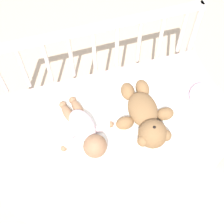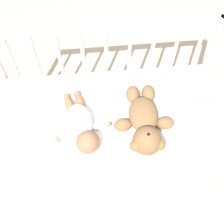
{
  "view_description": "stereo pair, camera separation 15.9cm",
  "coord_description": "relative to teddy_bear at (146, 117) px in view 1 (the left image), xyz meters",
  "views": [
    {
      "loc": [
        -0.23,
        -0.78,
        1.93
      ],
      "look_at": [
        0.0,
        -0.01,
        0.55
      ],
      "focal_mm": 50.0,
      "sensor_mm": 36.0,
      "label": 1
    },
    {
      "loc": [
        -0.07,
        -0.81,
        1.93
      ],
      "look_at": [
        0.0,
        -0.01,
        0.55
      ],
      "focal_mm": 50.0,
      "sensor_mm": 36.0,
      "label": 2
    }
  ],
  "objects": [
    {
      "name": "baby",
      "position": [
        -0.31,
        0.02,
        -0.01
      ],
      "size": [
        0.32,
        0.39,
        0.12
      ],
      "color": "white",
      "rests_on": "crib_mattress"
    },
    {
      "name": "ground_plane",
      "position": [
        -0.16,
        0.09,
        -0.55
      ],
      "size": [
        12.0,
        12.0,
        0.0
      ],
      "primitive_type": "plane",
      "color": "#C6B293"
    },
    {
      "name": "blanket",
      "position": [
        -0.15,
        0.06,
        -0.05
      ],
      "size": [
        0.84,
        0.51,
        0.01
      ],
      "color": "white",
      "rests_on": "crib_mattress"
    },
    {
      "name": "crib_mattress",
      "position": [
        -0.16,
        0.09,
        -0.3
      ],
      "size": [
        1.22,
        0.6,
        0.49
      ],
      "color": "#EDB7C6",
      "rests_on": "ground_plane"
    },
    {
      "name": "small_pillow",
      "position": [
        0.37,
        0.05,
        -0.03
      ],
      "size": [
        0.18,
        0.18,
        0.06
      ],
      "color": "silver",
      "rests_on": "crib_mattress"
    },
    {
      "name": "crib_rail",
      "position": [
        -0.16,
        0.41,
        0.04
      ],
      "size": [
        1.22,
        0.04,
        0.84
      ],
      "color": "beige",
      "rests_on": "ground_plane"
    },
    {
      "name": "teddy_bear",
      "position": [
        0.0,
        0.0,
        0.0
      ],
      "size": [
        0.31,
        0.42,
        0.15
      ],
      "color": "olive",
      "rests_on": "crib_mattress"
    }
  ]
}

